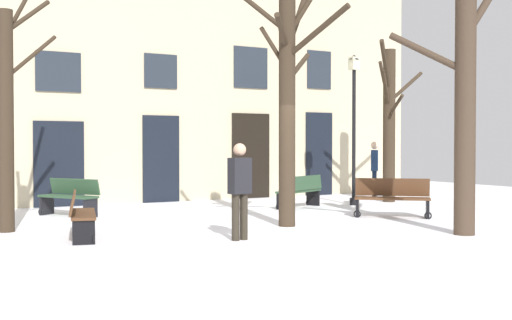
{
  "coord_description": "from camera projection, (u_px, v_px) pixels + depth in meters",
  "views": [
    {
      "loc": [
        -6.22,
        -9.93,
        1.68
      ],
      "look_at": [
        0.0,
        1.56,
        1.37
      ],
      "focal_mm": 44.49,
      "sensor_mm": 36.0,
      "label": 1
    }
  ],
  "objects": [
    {
      "name": "person_strolling",
      "position": [
        240.0,
        186.0,
        11.18
      ],
      "size": [
        0.41,
        0.28,
        1.71
      ],
      "rotation": [
        0.0,
        0.0,
        3.31
      ],
      "color": "#2D271E",
      "rests_on": "ground"
    },
    {
      "name": "tree_left_of_center",
      "position": [
        288.0,
        85.0,
        13.08
      ],
      "size": [
        2.19,
        2.46,
        5.4
      ],
      "color": "#382B1E",
      "rests_on": "ground"
    },
    {
      "name": "bench_back_to_back_left",
      "position": [
        70.0,
        197.0,
        15.02
      ],
      "size": [
        1.25,
        1.57,
        0.89
      ],
      "rotation": [
        0.0,
        0.0,
        5.28
      ],
      "color": "#2D4C33",
      "rests_on": "ground"
    },
    {
      "name": "bench_near_lamp",
      "position": [
        80.0,
        214.0,
        11.46
      ],
      "size": [
        0.84,
        1.85,
        0.84
      ],
      "rotation": [
        0.0,
        0.0,
        1.35
      ],
      "color": "#51331E",
      "rests_on": "ground"
    },
    {
      "name": "tree_near_facade",
      "position": [
        389.0,
        121.0,
        18.71
      ],
      "size": [
        2.34,
        1.1,
        4.62
      ],
      "color": "#382B1E",
      "rests_on": "ground"
    },
    {
      "name": "person_near_bench",
      "position": [
        374.0,
        166.0,
        20.07
      ],
      "size": [
        0.41,
        0.44,
        1.79
      ],
      "rotation": [
        0.0,
        0.0,
        4.05
      ],
      "color": "black",
      "rests_on": "ground"
    },
    {
      "name": "ground_plane",
      "position": [
        296.0,
        236.0,
        11.73
      ],
      "size": [
        29.97,
        29.97,
        0.0
      ],
      "primitive_type": "plane",
      "color": "white"
    },
    {
      "name": "tree_foreground",
      "position": [
        467.0,
        79.0,
        11.87
      ],
      "size": [
        2.37,
        1.91,
        5.79
      ],
      "color": "#423326",
      "rests_on": "ground"
    },
    {
      "name": "bench_far_corner",
      "position": [
        392.0,
        197.0,
        14.78
      ],
      "size": [
        1.63,
        1.48,
        0.91
      ],
      "rotation": [
        0.0,
        0.0,
        5.58
      ],
      "color": "#51331E",
      "rests_on": "ground"
    },
    {
      "name": "streetlamp",
      "position": [
        354.0,
        114.0,
        17.7
      ],
      "size": [
        0.3,
        0.3,
        4.21
      ],
      "color": "black",
      "rests_on": "ground"
    },
    {
      "name": "building_facade",
      "position": [
        153.0,
        72.0,
        18.69
      ],
      "size": [
        18.73,
        0.6,
        7.59
      ],
      "color": "beige",
      "rests_on": "ground"
    },
    {
      "name": "tree_right_of_center",
      "position": [
        5.0,
        108.0,
        12.26
      ],
      "size": [
        2.37,
        1.19,
        5.15
      ],
      "color": "#382B1E",
      "rests_on": "ground"
    },
    {
      "name": "bench_facing_shops",
      "position": [
        300.0,
        191.0,
        16.98
      ],
      "size": [
        1.68,
        1.13,
        0.87
      ],
      "rotation": [
        0.0,
        0.0,
        3.6
      ],
      "color": "#2D4C33",
      "rests_on": "ground"
    }
  ]
}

